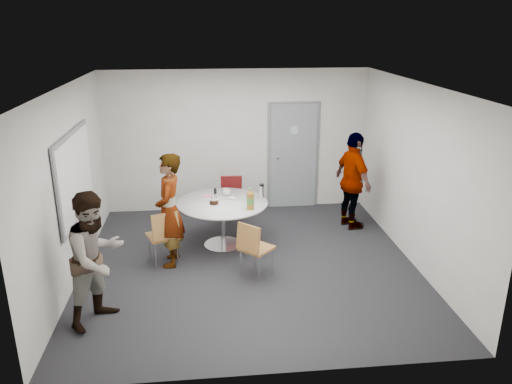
{
  "coord_description": "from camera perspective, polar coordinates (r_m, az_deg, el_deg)",
  "views": [
    {
      "loc": [
        -0.62,
        -6.81,
        3.53
      ],
      "look_at": [
        0.13,
        0.25,
        1.09
      ],
      "focal_mm": 35.0,
      "sensor_mm": 36.0,
      "label": 1
    }
  ],
  "objects": [
    {
      "name": "chair_far",
      "position": [
        9.1,
        -2.8,
        -0.33
      ],
      "size": [
        0.43,
        0.46,
        0.86
      ],
      "rotation": [
        0.0,
        0.0,
        3.1
      ],
      "color": "maroon",
      "rests_on": "floor"
    },
    {
      "name": "ceiling",
      "position": [
        6.89,
        -0.89,
        12.08
      ],
      "size": [
        5.0,
        5.0,
        0.0
      ],
      "primitive_type": "plane",
      "rotation": [
        3.14,
        0.0,
        0.0
      ],
      "color": "silver",
      "rests_on": "wall_back"
    },
    {
      "name": "chair_near_left",
      "position": [
        7.58,
        -10.49,
        -4.61
      ],
      "size": [
        0.54,
        0.57,
        0.88
      ],
      "rotation": [
        0.0,
        0.0,
        0.37
      ],
      "color": "brown",
      "rests_on": "floor"
    },
    {
      "name": "person_main",
      "position": [
        7.51,
        -9.88,
        -2.09
      ],
      "size": [
        0.46,
        0.66,
        1.73
      ],
      "primitive_type": "imported",
      "rotation": [
        0.0,
        0.0,
        -1.64
      ],
      "color": "#A5C6EA",
      "rests_on": "floor"
    },
    {
      "name": "floor",
      "position": [
        7.69,
        -0.78,
        -8.31
      ],
      "size": [
        5.0,
        5.0,
        0.0
      ],
      "primitive_type": "plane",
      "color": "black",
      "rests_on": "ground"
    },
    {
      "name": "wall_left",
      "position": [
        7.39,
        -20.51,
        0.61
      ],
      "size": [
        0.0,
        5.0,
        5.0
      ],
      "primitive_type": "plane",
      "rotation": [
        1.57,
        0.0,
        1.57
      ],
      "color": "#BBB9B1",
      "rests_on": "floor"
    },
    {
      "name": "whiteboard",
      "position": [
        7.54,
        -19.96,
        1.82
      ],
      "size": [
        0.04,
        1.9,
        1.25
      ],
      "color": "slate",
      "rests_on": "wall_left"
    },
    {
      "name": "person_left",
      "position": [
        6.3,
        -17.78,
        -7.24
      ],
      "size": [
        1.0,
        1.04,
        1.68
      ],
      "primitive_type": "imported",
      "rotation": [
        0.0,
        0.0,
        0.93
      ],
      "color": "white",
      "rests_on": "floor"
    },
    {
      "name": "chair_near_right",
      "position": [
        7.11,
        -0.34,
        -6.06
      ],
      "size": [
        0.59,
        0.59,
        0.85
      ],
      "rotation": [
        0.0,
        0.0,
        -0.77
      ],
      "color": "brown",
      "rests_on": "floor"
    },
    {
      "name": "person_right",
      "position": [
        8.89,
        11.02,
        1.22
      ],
      "size": [
        0.68,
        1.09,
        1.73
      ],
      "primitive_type": "imported",
      "rotation": [
        0.0,
        0.0,
        1.84
      ],
      "color": "black",
      "rests_on": "floor"
    },
    {
      "name": "wall_right",
      "position": [
        7.8,
        17.79,
        1.84
      ],
      "size": [
        0.0,
        5.0,
        5.0
      ],
      "primitive_type": "plane",
      "rotation": [
        1.57,
        0.0,
        -1.57
      ],
      "color": "#BBB9B1",
      "rests_on": "floor"
    },
    {
      "name": "wall_front",
      "position": [
        4.87,
        1.91,
        -7.62
      ],
      "size": [
        5.0,
        0.0,
        5.0
      ],
      "primitive_type": "plane",
      "rotation": [
        -1.57,
        0.0,
        0.0
      ],
      "color": "#BBB9B1",
      "rests_on": "floor"
    },
    {
      "name": "wall_back",
      "position": [
        9.58,
        -2.22,
        5.84
      ],
      "size": [
        5.0,
        0.0,
        5.0
      ],
      "primitive_type": "plane",
      "rotation": [
        1.57,
        0.0,
        0.0
      ],
      "color": "#BBB9B1",
      "rests_on": "floor"
    },
    {
      "name": "table",
      "position": [
        8.07,
        -3.61,
        -1.83
      ],
      "size": [
        1.46,
        1.46,
        1.11
      ],
      "color": "silver",
      "rests_on": "floor"
    },
    {
      "name": "door",
      "position": [
        9.77,
        4.28,
        4.11
      ],
      "size": [
        1.02,
        0.17,
        2.12
      ],
      "color": "gray",
      "rests_on": "wall_back"
    }
  ]
}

